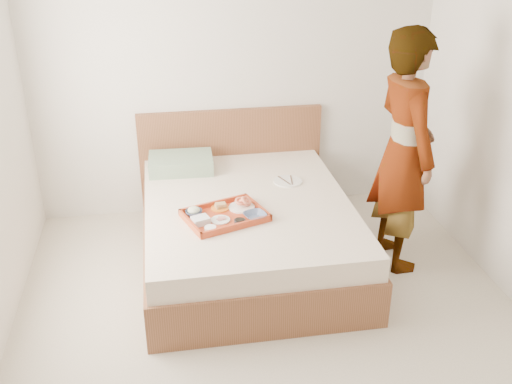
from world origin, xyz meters
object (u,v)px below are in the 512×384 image
object	(u,v)px
dinner_plate	(288,181)
person	(404,152)
bed	(248,231)
tray	(225,215)

from	to	relation	value
dinner_plate	person	distance (m)	0.98
bed	dinner_plate	size ratio (longest dim) A/B	8.56
tray	person	xyz separation A→B (m)	(1.36, 0.08, 0.37)
tray	dinner_plate	xyz separation A→B (m)	(0.58, 0.54, -0.02)
person	tray	bearing A→B (deg)	88.74
dinner_plate	person	bearing A→B (deg)	-30.44
person	bed	bearing A→B (deg)	77.06
dinner_plate	person	xyz separation A→B (m)	(0.77, -0.45, 0.39)
bed	dinner_plate	xyz separation A→B (m)	(0.38, 0.29, 0.27)
tray	dinner_plate	bearing A→B (deg)	23.91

